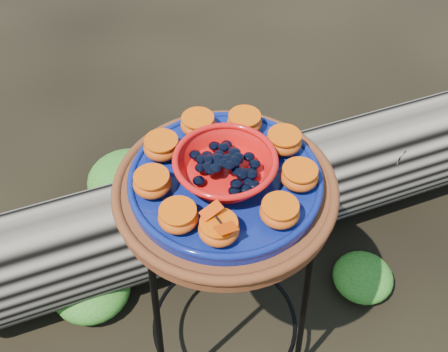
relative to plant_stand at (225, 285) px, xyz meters
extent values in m
plane|color=black|center=(0.00, 0.00, -0.35)|extent=(60.00, 60.00, 0.00)
cylinder|color=brown|center=(0.00, 0.00, 0.37)|extent=(0.46, 0.46, 0.04)
cylinder|color=#061048|center=(0.00, 0.00, 0.40)|extent=(0.39, 0.39, 0.03)
ellipsoid|color=#C34E12|center=(-0.04, -0.14, 0.43)|extent=(0.08, 0.08, 0.04)
ellipsoid|color=#C34E12|center=(0.08, -0.12, 0.43)|extent=(0.08, 0.08, 0.04)
ellipsoid|color=#C34E12|center=(0.14, -0.04, 0.43)|extent=(0.08, 0.08, 0.04)
ellipsoid|color=#C34E12|center=(0.13, 0.06, 0.43)|extent=(0.08, 0.08, 0.04)
ellipsoid|color=#C34E12|center=(0.07, 0.13, 0.43)|extent=(0.08, 0.08, 0.04)
ellipsoid|color=#C34E12|center=(-0.03, 0.14, 0.43)|extent=(0.08, 0.08, 0.04)
ellipsoid|color=#C34E12|center=(-0.12, 0.09, 0.43)|extent=(0.08, 0.08, 0.04)
ellipsoid|color=#C34E12|center=(-0.15, -0.01, 0.43)|extent=(0.08, 0.08, 0.04)
ellipsoid|color=#C34E12|center=(-0.11, -0.10, 0.43)|extent=(0.08, 0.08, 0.04)
ellipsoid|color=#1D5C15|center=(-0.39, 0.24, -0.29)|extent=(0.25, 0.25, 0.12)
ellipsoid|color=#1D5C15|center=(0.48, 0.13, -0.30)|extent=(0.19, 0.19, 0.10)
ellipsoid|color=#1D5C15|center=(-0.24, 0.67, -0.28)|extent=(0.30, 0.30, 0.15)
camera|label=1|loc=(-0.14, -0.75, 1.25)|focal=45.00mm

